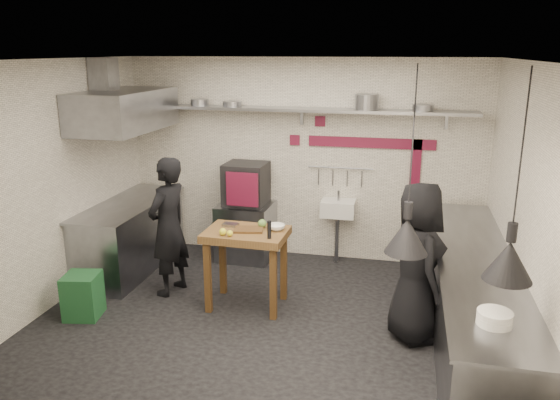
% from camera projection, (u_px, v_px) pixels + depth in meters
% --- Properties ---
extents(floor, '(5.00, 5.00, 0.00)m').
position_uv_depth(floor, '(265.00, 320.00, 6.04)').
color(floor, black).
rests_on(floor, ground).
extents(ceiling, '(5.00, 5.00, 0.00)m').
position_uv_depth(ceiling, '(263.00, 60.00, 5.29)').
color(ceiling, beige).
rests_on(ceiling, floor).
extents(wall_back, '(5.00, 0.04, 2.80)m').
position_uv_depth(wall_back, '(302.00, 160.00, 7.64)').
color(wall_back, white).
rests_on(wall_back, floor).
extents(wall_front, '(5.00, 0.04, 2.80)m').
position_uv_depth(wall_front, '(186.00, 278.00, 3.70)').
color(wall_front, white).
rests_on(wall_front, floor).
extents(wall_left, '(0.04, 4.20, 2.80)m').
position_uv_depth(wall_left, '(52.00, 185.00, 6.21)').
color(wall_left, white).
rests_on(wall_left, floor).
extents(wall_right, '(0.04, 4.20, 2.80)m').
position_uv_depth(wall_right, '(521.00, 214.00, 5.13)').
color(wall_right, white).
rests_on(wall_right, floor).
extents(red_band_horiz, '(1.70, 0.02, 0.14)m').
position_uv_depth(red_band_horiz, '(371.00, 143.00, 7.34)').
color(red_band_horiz, maroon).
rests_on(red_band_horiz, wall_back).
extents(red_band_vert, '(0.14, 0.02, 1.10)m').
position_uv_depth(red_band_vert, '(414.00, 180.00, 7.34)').
color(red_band_vert, maroon).
rests_on(red_band_vert, wall_back).
extents(red_tile_a, '(0.14, 0.02, 0.14)m').
position_uv_depth(red_tile_a, '(320.00, 121.00, 7.42)').
color(red_tile_a, maroon).
rests_on(red_tile_a, wall_back).
extents(red_tile_b, '(0.14, 0.02, 0.14)m').
position_uv_depth(red_tile_b, '(295.00, 140.00, 7.57)').
color(red_tile_b, maroon).
rests_on(red_tile_b, wall_back).
extents(back_shelf, '(4.60, 0.34, 0.04)m').
position_uv_depth(back_shelf, '(300.00, 110.00, 7.28)').
color(back_shelf, slate).
rests_on(back_shelf, wall_back).
extents(shelf_bracket_left, '(0.04, 0.06, 0.24)m').
position_uv_depth(shelf_bracket_left, '(173.00, 112.00, 7.86)').
color(shelf_bracket_left, slate).
rests_on(shelf_bracket_left, wall_back).
extents(shelf_bracket_mid, '(0.04, 0.06, 0.24)m').
position_uv_depth(shelf_bracket_mid, '(302.00, 116.00, 7.45)').
color(shelf_bracket_mid, slate).
rests_on(shelf_bracket_mid, wall_back).
extents(shelf_bracket_right, '(0.04, 0.06, 0.24)m').
position_uv_depth(shelf_bracket_right, '(447.00, 120.00, 7.03)').
color(shelf_bracket_right, slate).
rests_on(shelf_bracket_right, wall_back).
extents(pan_far_left, '(0.30, 0.30, 0.09)m').
position_uv_depth(pan_far_left, '(200.00, 102.00, 7.57)').
color(pan_far_left, slate).
rests_on(pan_far_left, back_shelf).
extents(pan_mid_left, '(0.31, 0.31, 0.07)m').
position_uv_depth(pan_mid_left, '(232.00, 104.00, 7.47)').
color(pan_mid_left, slate).
rests_on(pan_mid_left, back_shelf).
extents(stock_pot, '(0.34, 0.34, 0.20)m').
position_uv_depth(stock_pot, '(367.00, 102.00, 7.06)').
color(stock_pot, slate).
rests_on(stock_pot, back_shelf).
extents(pan_right, '(0.29, 0.29, 0.08)m').
position_uv_depth(pan_right, '(423.00, 108.00, 6.92)').
color(pan_right, slate).
rests_on(pan_right, back_shelf).
extents(oven_stand, '(0.76, 0.70, 0.80)m').
position_uv_depth(oven_stand, '(246.00, 231.00, 7.76)').
color(oven_stand, slate).
rests_on(oven_stand, floor).
extents(combi_oven, '(0.58, 0.55, 0.58)m').
position_uv_depth(combi_oven, '(246.00, 184.00, 7.59)').
color(combi_oven, black).
rests_on(combi_oven, oven_stand).
extents(oven_door, '(0.44, 0.04, 0.46)m').
position_uv_depth(oven_door, '(242.00, 189.00, 7.28)').
color(oven_door, maroon).
rests_on(oven_door, combi_oven).
extents(oven_glass, '(0.35, 0.03, 0.34)m').
position_uv_depth(oven_glass, '(242.00, 189.00, 7.28)').
color(oven_glass, black).
rests_on(oven_glass, oven_door).
extents(hand_sink, '(0.46, 0.34, 0.22)m').
position_uv_depth(hand_sink, '(338.00, 208.00, 7.52)').
color(hand_sink, white).
rests_on(hand_sink, wall_back).
extents(sink_tap, '(0.03, 0.03, 0.14)m').
position_uv_depth(sink_tap, '(338.00, 196.00, 7.47)').
color(sink_tap, slate).
rests_on(sink_tap, hand_sink).
extents(sink_drain, '(0.06, 0.06, 0.66)m').
position_uv_depth(sink_drain, '(337.00, 239.00, 7.60)').
color(sink_drain, slate).
rests_on(sink_drain, floor).
extents(utensil_rail, '(0.90, 0.02, 0.02)m').
position_uv_depth(utensil_rail, '(341.00, 168.00, 7.50)').
color(utensil_rail, slate).
rests_on(utensil_rail, wall_back).
extents(counter_right, '(0.70, 3.80, 0.90)m').
position_uv_depth(counter_right, '(472.00, 303.00, 5.46)').
color(counter_right, slate).
rests_on(counter_right, floor).
extents(counter_right_top, '(0.76, 3.90, 0.03)m').
position_uv_depth(counter_right_top, '(477.00, 259.00, 5.33)').
color(counter_right_top, slate).
rests_on(counter_right_top, counter_right).
extents(plate_stack, '(0.32, 0.32, 0.11)m').
position_uv_depth(plate_stack, '(495.00, 318.00, 4.03)').
color(plate_stack, white).
rests_on(plate_stack, counter_right_top).
extents(small_bowl_right, '(0.19, 0.19, 0.05)m').
position_uv_depth(small_bowl_right, '(490.00, 318.00, 4.09)').
color(small_bowl_right, white).
rests_on(small_bowl_right, counter_right_top).
extents(counter_left, '(0.70, 1.90, 0.90)m').
position_uv_depth(counter_left, '(131.00, 237.00, 7.38)').
color(counter_left, slate).
rests_on(counter_left, floor).
extents(counter_left_top, '(0.76, 2.00, 0.03)m').
position_uv_depth(counter_left_top, '(128.00, 204.00, 7.25)').
color(counter_left_top, slate).
rests_on(counter_left_top, counter_left).
extents(extractor_hood, '(0.78, 1.60, 0.50)m').
position_uv_depth(extractor_hood, '(124.00, 110.00, 6.91)').
color(extractor_hood, slate).
rests_on(extractor_hood, ceiling).
extents(hood_duct, '(0.28, 0.28, 0.50)m').
position_uv_depth(hood_duct, '(104.00, 78.00, 6.86)').
color(hood_duct, slate).
rests_on(hood_duct, ceiling).
extents(green_bin, '(0.43, 0.43, 0.50)m').
position_uv_depth(green_bin, '(83.00, 296.00, 6.07)').
color(green_bin, '#1D552B').
rests_on(green_bin, floor).
extents(prep_table, '(0.94, 0.66, 0.92)m').
position_uv_depth(prep_table, '(247.00, 268.00, 6.28)').
color(prep_table, brown).
rests_on(prep_table, floor).
extents(cutting_board, '(0.36, 0.28, 0.02)m').
position_uv_depth(cutting_board, '(249.00, 230.00, 6.16)').
color(cutting_board, '#53371B').
rests_on(cutting_board, prep_table).
extents(pepper_mill, '(0.05, 0.05, 0.20)m').
position_uv_depth(pepper_mill, '(269.00, 230.00, 5.88)').
color(pepper_mill, black).
rests_on(pepper_mill, prep_table).
extents(lemon_a, '(0.10, 0.10, 0.08)m').
position_uv_depth(lemon_a, '(223.00, 232.00, 6.00)').
color(lemon_a, yellow).
rests_on(lemon_a, prep_table).
extents(lemon_b, '(0.09, 0.09, 0.07)m').
position_uv_depth(lemon_b, '(230.00, 233.00, 5.96)').
color(lemon_b, yellow).
rests_on(lemon_b, prep_table).
extents(veg_ball, '(0.12, 0.12, 0.10)m').
position_uv_depth(veg_ball, '(262.00, 223.00, 6.25)').
color(veg_ball, '#639240').
rests_on(veg_ball, prep_table).
extents(steel_tray, '(0.18, 0.13, 0.03)m').
position_uv_depth(steel_tray, '(231.00, 225.00, 6.32)').
color(steel_tray, slate).
rests_on(steel_tray, prep_table).
extents(bowl, '(0.26, 0.26, 0.06)m').
position_uv_depth(bowl, '(276.00, 227.00, 6.18)').
color(bowl, white).
rests_on(bowl, prep_table).
extents(heat_lamp_near, '(0.40, 0.40, 1.51)m').
position_uv_depth(heat_lamp_near, '(411.00, 162.00, 4.28)').
color(heat_lamp_near, black).
rests_on(heat_lamp_near, ceiling).
extents(heat_lamp_far, '(0.37, 0.37, 1.50)m').
position_uv_depth(heat_lamp_far, '(519.00, 178.00, 3.72)').
color(heat_lamp_far, black).
rests_on(heat_lamp_far, ceiling).
extents(chef_left, '(0.55, 0.70, 1.69)m').
position_uv_depth(chef_left, '(168.00, 227.00, 6.54)').
color(chef_left, black).
rests_on(chef_left, floor).
extents(chef_right, '(0.78, 0.94, 1.66)m').
position_uv_depth(chef_right, '(417.00, 263.00, 5.48)').
color(chef_right, black).
rests_on(chef_right, floor).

